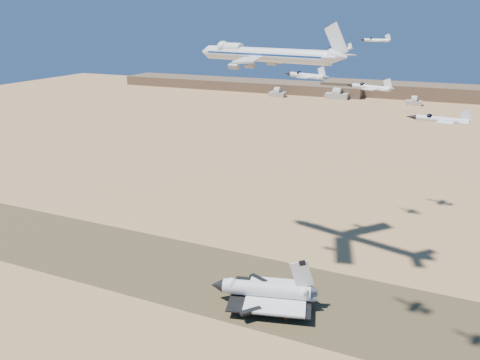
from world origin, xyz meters
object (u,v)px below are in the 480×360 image
at_px(shuttle, 265,291).
at_px(chase_jet_b, 370,87).
at_px(chase_jet_c, 441,119).
at_px(chase_jet_a, 306,75).
at_px(chase_jet_e, 376,40).
at_px(carrier_747, 261,54).
at_px(crew_c, 286,318).
at_px(crew_b, 286,319).
at_px(chase_jet_d, 341,48).
at_px(crew_a, 276,315).

height_order(shuttle, chase_jet_b, chase_jet_b).
bearing_deg(chase_jet_c, chase_jet_b, 156.44).
relative_size(chase_jet_a, chase_jet_e, 0.92).
bearing_deg(carrier_747, crew_c, -44.57).
height_order(carrier_747, chase_jet_c, carrier_747).
relative_size(shuttle, chase_jet_b, 3.03).
bearing_deg(crew_b, chase_jet_a, -50.55).
height_order(shuttle, crew_c, shuttle).
height_order(chase_jet_b, chase_jet_e, chase_jet_e).
relative_size(carrier_747, chase_jet_d, 5.46).
height_order(crew_c, chase_jet_e, chase_jet_e).
bearing_deg(crew_b, crew_a, 60.09).
height_order(carrier_747, crew_b, carrier_747).
xyz_separation_m(crew_a, crew_c, (4.03, 0.25, -0.00)).
height_order(crew_b, chase_jet_a, chase_jet_a).
distance_m(crew_a, crew_b, 4.29).
bearing_deg(crew_c, chase_jet_a, -112.80).
xyz_separation_m(crew_b, chase_jet_a, (2.24, 3.90, 85.10)).
relative_size(shuttle, chase_jet_d, 3.04).
bearing_deg(crew_b, chase_jet_b, -129.76).
bearing_deg(crew_c, chase_jet_b, 175.72).
height_order(crew_a, chase_jet_a, chase_jet_a).
distance_m(carrier_747, chase_jet_e, 77.17).
bearing_deg(chase_jet_a, crew_b, -98.53).
distance_m(chase_jet_c, chase_jet_d, 128.97).
bearing_deg(chase_jet_d, chase_jet_e, 77.79).
height_order(crew_a, chase_jet_b, chase_jet_b).
bearing_deg(shuttle, carrier_747, 100.53).
bearing_deg(crew_a, chase_jet_c, -91.74).
bearing_deg(chase_jet_c, crew_b, 162.49).
bearing_deg(crew_b, shuttle, 34.85).
height_order(chase_jet_b, chase_jet_d, chase_jet_d).
bearing_deg(chase_jet_c, carrier_747, 142.39).
bearing_deg(chase_jet_b, chase_jet_c, -9.20).
bearing_deg(carrier_747, chase_jet_b, -33.79).
xyz_separation_m(chase_jet_a, chase_jet_d, (-10.25, 96.16, 2.83)).
bearing_deg(chase_jet_d, crew_a, -66.27).
xyz_separation_m(crew_c, chase_jet_e, (5.78, 119.45, 91.28)).
bearing_deg(shuttle, crew_a, -59.90).
xyz_separation_m(chase_jet_b, chase_jet_c, (18.29, -10.72, -5.14)).
height_order(crew_c, chase_jet_a, chase_jet_a).
distance_m(crew_c, chase_jet_e, 150.44).
bearing_deg(chase_jet_b, shuttle, 176.76).
bearing_deg(chase_jet_a, crew_c, -108.14).
xyz_separation_m(shuttle, chase_jet_c, (52.19, -26.11, 74.72)).
distance_m(crew_a, chase_jet_c, 93.43).
xyz_separation_m(crew_a, chase_jet_c, (45.66, -19.41, 79.16)).
distance_m(crew_b, chase_jet_a, 85.22).
height_order(shuttle, chase_jet_c, chase_jet_c).
bearing_deg(chase_jet_a, chase_jet_e, 109.70).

